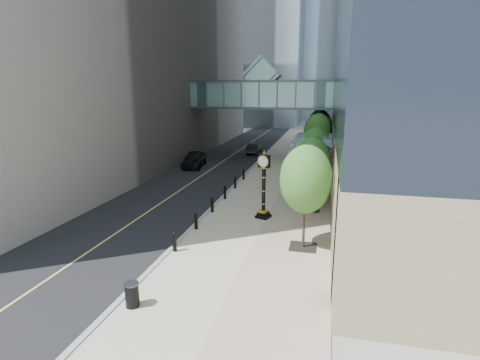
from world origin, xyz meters
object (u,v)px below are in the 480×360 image
trash_bin (132,295)px  car_near (194,159)px  street_clock (264,190)px  pedestrian (324,188)px  car_far (254,148)px

trash_bin → car_near: (-6.84, 25.68, 0.35)m
trash_bin → street_clock: bearing=74.3°
car_near → trash_bin: bearing=-82.1°
street_clock → trash_bin: 11.61m
street_clock → pedestrian: street_clock is taller
car_far → street_clock: bearing=101.6°
trash_bin → pedestrian: bearing=66.9°
trash_bin → car_near: bearing=104.9°
street_clock → pedestrian: 6.18m
street_clock → trash_bin: bearing=-86.6°
trash_bin → car_far: (-2.25, 35.59, 0.17)m
car_far → trash_bin: bearing=92.8°
street_clock → pedestrian: size_ratio=2.31×
street_clock → car_near: 17.69m
trash_bin → car_far: bearing=93.6°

